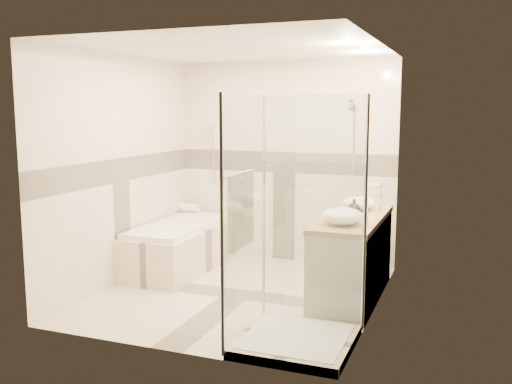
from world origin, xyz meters
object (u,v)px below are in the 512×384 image
(vanity, at_px, (352,257))
(vessel_sink_far, at_px, (342,216))
(bathtub, at_px, (181,243))
(vessel_sink_near, at_px, (359,203))
(amenity_bottle_a, at_px, (350,211))
(amenity_bottle_b, at_px, (354,206))
(shower_enclosure, at_px, (286,282))

(vanity, relative_size, vessel_sink_far, 4.06)
(bathtub, height_order, vessel_sink_near, vessel_sink_near)
(bathtub, height_order, amenity_bottle_a, amenity_bottle_a)
(vessel_sink_near, relative_size, amenity_bottle_b, 2.27)
(amenity_bottle_a, bearing_deg, shower_enclosure, -102.85)
(vessel_sink_far, bearing_deg, bathtub, 159.88)
(vanity, xyz_separation_m, vessel_sink_near, (-0.02, 0.42, 0.50))
(shower_enclosure, distance_m, vessel_sink_near, 1.76)
(amenity_bottle_b, bearing_deg, vanity, -81.36)
(vessel_sink_near, bearing_deg, amenity_bottle_a, -90.00)
(vessel_sink_near, relative_size, amenity_bottle_a, 2.53)
(bathtub, height_order, shower_enclosure, shower_enclosure)
(bathtub, xyz_separation_m, vanity, (2.15, -0.35, 0.12))
(amenity_bottle_b, bearing_deg, amenity_bottle_a, -90.00)
(vessel_sink_near, bearing_deg, shower_enclosure, -99.16)
(vanity, height_order, vessel_sink_far, vessel_sink_far)
(shower_enclosure, height_order, vessel_sink_near, shower_enclosure)
(vessel_sink_near, bearing_deg, bathtub, -178.09)
(bathtub, bearing_deg, shower_enclosure, -41.10)
(vessel_sink_far, height_order, amenity_bottle_b, vessel_sink_far)
(bathtub, height_order, vessel_sink_far, vessel_sink_far)
(shower_enclosure, xyz_separation_m, vessel_sink_far, (0.27, 0.84, 0.42))
(shower_enclosure, bearing_deg, amenity_bottle_b, 78.99)
(vessel_sink_near, bearing_deg, vanity, -87.28)
(vanity, height_order, shower_enclosure, shower_enclosure)
(vanity, bearing_deg, vessel_sink_near, 92.72)
(bathtub, bearing_deg, vanity, -9.25)
(vessel_sink_near, bearing_deg, vessel_sink_far, -90.00)
(shower_enclosure, relative_size, vessel_sink_far, 5.11)
(vessel_sink_near, xyz_separation_m, vessel_sink_far, (0.00, -0.85, 0.01))
(vessel_sink_far, distance_m, amenity_bottle_b, 0.56)
(shower_enclosure, height_order, amenity_bottle_a, shower_enclosure)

